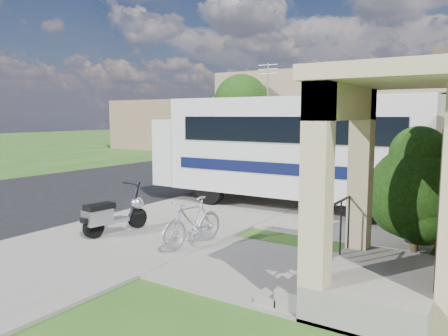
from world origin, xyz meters
The scene contains 18 objects.
ground centered at (0.00, 0.00, 0.00)m, with size 120.00×120.00×0.00m, color #214713.
street_slab centered at (-7.50, 10.00, 0.01)m, with size 9.00×80.00×0.02m, color black.
sidewalk_slab centered at (-1.00, 10.00, 0.03)m, with size 4.00×80.00×0.06m, color #68655D.
driveway_slab centered at (1.50, 4.50, 0.03)m, with size 7.00×6.00×0.05m, color #68655D.
walk_slab centered at (3.00, -1.00, 0.03)m, with size 4.00×3.00×0.05m, color #68655D.
warehouse centered at (0.00, 13.97, 1.99)m, with size 12.50×8.40×5.04m.
distant_bldg_far centered at (-17.00, 22.00, 2.00)m, with size 10.00×8.00×4.00m, color brown.
distant_bldg_near centered at (-15.00, 34.00, 1.60)m, with size 8.00×7.00×3.20m, color #7D694E.
street_tree_a centered at (-3.70, 9.05, 3.25)m, with size 2.44×2.40×4.58m.
street_tree_b centered at (-3.70, 19.05, 3.39)m, with size 2.44×2.40×4.73m.
street_tree_c centered at (-3.70, 28.05, 3.10)m, with size 2.44×2.40×4.42m.
motorhome centered at (0.65, 4.37, 1.85)m, with size 8.47×2.92×4.31m.
shrub centered at (4.76, 1.60, 1.31)m, with size 2.09×2.00×2.57m.
scooter centered at (-1.37, -0.91, 0.51)m, with size 0.66×1.73×1.14m.
bicycle centered at (0.75, -0.64, 0.51)m, with size 0.48×1.68×1.01m, color #ADADB5.
pickup_truck centered at (-5.90, 12.43, 0.85)m, with size 2.81×6.10×1.70m, color white.
van centered at (-6.71, 20.02, 0.95)m, with size 2.65×6.53×1.90m, color white.
garden_hose centered at (3.59, -0.26, 0.09)m, with size 0.38×0.38×0.17m, color #15692C.
Camera 1 is at (6.12, -7.73, 2.77)m, focal length 35.00 mm.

